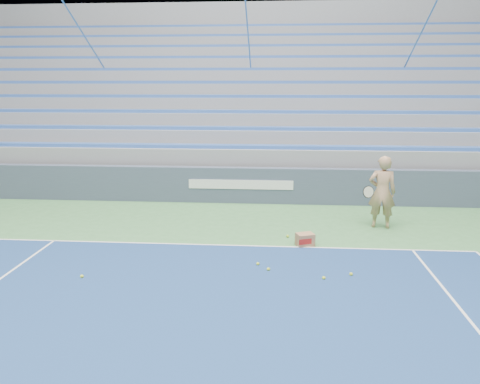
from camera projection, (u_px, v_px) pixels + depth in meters
name	position (u px, v px, depth m)	size (l,w,h in m)	color
sponsor_barrier	(241.00, 185.00, 14.43)	(30.00, 0.32, 1.10)	#3C475C
bleachers	(251.00, 114.00, 19.57)	(31.00, 9.15, 7.30)	gray
tennis_player	(382.00, 192.00, 11.84)	(0.98, 0.89, 1.86)	tan
ball_box	(305.00, 240.00, 10.66)	(0.46, 0.41, 0.29)	#936947
tennis_ball_0	(268.00, 269.00, 9.24)	(0.07, 0.07, 0.07)	#C2D52B
tennis_ball_1	(82.00, 276.00, 8.90)	(0.07, 0.07, 0.07)	#C2D52B
tennis_ball_2	(288.00, 236.00, 11.25)	(0.07, 0.07, 0.07)	#C2D52B
tennis_ball_3	(258.00, 264.00, 9.52)	(0.07, 0.07, 0.07)	#C2D52B
tennis_ball_4	(324.00, 278.00, 8.83)	(0.07, 0.07, 0.07)	#C2D52B
tennis_ball_5	(351.00, 274.00, 9.00)	(0.07, 0.07, 0.07)	#C2D52B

